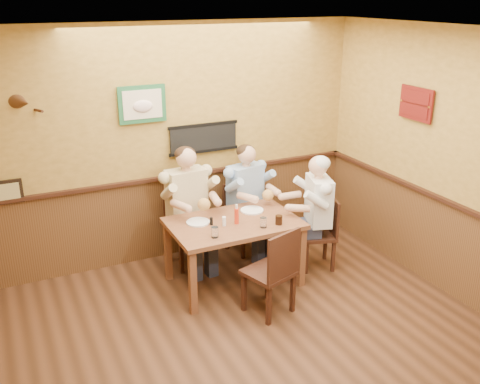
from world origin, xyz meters
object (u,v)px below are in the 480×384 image
Objects in this scene: water_glass_left at (215,232)px; pepper_shaker at (211,221)px; chair_back_left at (188,229)px; hot_sauce_bottle at (237,215)px; diner_blue_polo at (245,204)px; cola_tumbler at (279,220)px; chair_back_right at (245,218)px; chair_right_end at (317,233)px; dining_table at (234,229)px; diner_white_elder at (318,219)px; water_glass_mid at (263,222)px; diner_tan_shirt at (187,213)px; salt_shaker at (224,221)px; chair_near_side at (269,270)px.

water_glass_left reaches higher than pepper_shaker.
chair_back_left is 4.70× the size of hot_sauce_bottle.
diner_blue_polo reaches higher than cola_tumbler.
chair_back_right is 0.19m from diner_blue_polo.
hot_sauce_bottle is at bearing -73.08° from chair_right_end.
dining_table is 1.05m from diner_white_elder.
water_glass_left is 0.41m from hot_sauce_bottle.
chair_back_right reaches higher than chair_right_end.
chair_back_left is at bearing 119.74° from water_glass_mid.
water_glass_mid is 1.10× the size of cola_tumbler.
diner_tan_shirt is at bearing 94.62° from pepper_shaker.
diner_tan_shirt is 0.78m from diner_blue_polo.
dining_table is at bearing -69.58° from chair_back_left.
diner_white_elder reaches higher than hot_sauce_bottle.
cola_tumbler is (0.75, 0.00, -0.01)m from water_glass_left.
hot_sauce_bottle is (-1.04, 0.01, 0.23)m from diner_white_elder.
diner_white_elder reaches higher than chair_back_left.
hot_sauce_bottle is at bearing 135.86° from water_glass_mid.
chair_right_end is 0.66× the size of diner_tan_shirt.
salt_shaker is (-0.61, -0.73, 0.18)m from diner_blue_polo.
chair_near_side reaches higher than salt_shaker.
diner_white_elder reaches higher than pepper_shaker.
chair_near_side is at bearing -110.05° from water_glass_mid.
salt_shaker is (-1.18, 0.02, 0.37)m from chair_right_end.
chair_near_side is 0.54m from water_glass_mid.
diner_blue_polo is (0.40, 1.35, 0.15)m from chair_near_side.
diner_white_elder is at bearing -65.14° from diner_blue_polo.
chair_back_right is 1.01× the size of chair_right_end.
water_glass_left is at bearing -64.12° from chair_right_end.
cola_tumbler is 0.98× the size of salt_shaker.
hot_sauce_bottle is (-0.47, -0.74, 0.41)m from chair_back_right.
chair_right_end is at bearing -0.58° from hot_sauce_bottle.
chair_right_end is 0.70× the size of diner_white_elder.
water_glass_mid is at bearing -59.02° from diner_white_elder.
chair_back_right is (0.77, 0.03, -0.02)m from chair_back_left.
diner_tan_shirt is at bearing -100.52° from chair_right_end.
chair_right_end is 8.52× the size of salt_shaker.
water_glass_mid is 0.19m from cola_tumbler.
chair_near_side is at bearing -83.75° from hot_sauce_bottle.
diner_white_elder is at bearing -33.17° from chair_back_left.
diner_blue_polo reaches higher than salt_shaker.
water_glass_left is at bearing -132.26° from salt_shaker.
chair_back_left is 0.86m from hot_sauce_bottle.
hot_sauce_bottle reaches higher than chair_near_side.
chair_near_side is at bearing -65.08° from pepper_shaker.
chair_back_left is 8.44× the size of water_glass_mid.
water_glass_mid is 0.56m from pepper_shaker.
salt_shaker reaches higher than pepper_shaker.
chair_back_left reaches higher than water_glass_mid.
pepper_shaker is at bearing 175.40° from dining_table.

